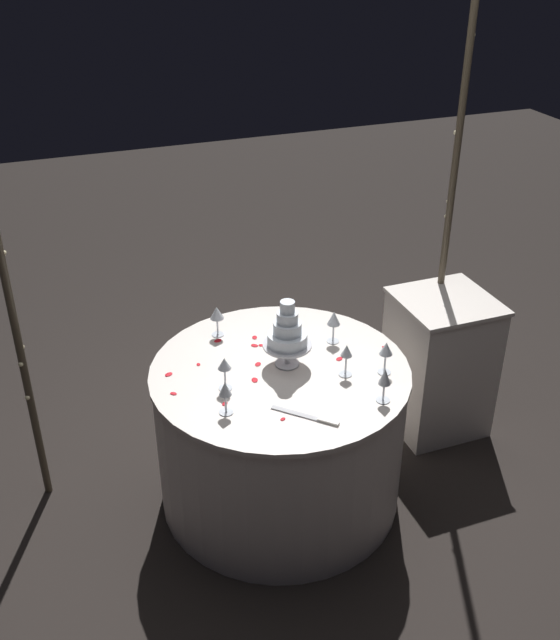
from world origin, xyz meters
name	(u,v)px	position (x,y,z in m)	size (l,w,h in m)	color
ground_plane	(280,492)	(0.00, 0.00, 0.00)	(12.00, 12.00, 0.00)	black
decorative_arch	(246,153)	(0.00, 0.42, 1.60)	(2.19, 0.05, 2.47)	#473D2D
main_table	(280,434)	(0.00, 0.00, 0.37)	(1.17, 1.17, 0.73)	silver
side_table	(439,363)	(1.00, 0.24, 0.39)	(0.48, 0.48, 0.78)	silver
tiered_cake	(287,334)	(0.04, 0.03, 0.89)	(0.22, 0.22, 0.32)	silver
wine_glass_0	(346,353)	(0.26, -0.14, 0.85)	(0.06, 0.06, 0.15)	silver
wine_glass_1	(334,320)	(0.32, 0.14, 0.85)	(0.06, 0.06, 0.16)	silver
wine_glass_2	(225,391)	(-0.32, -0.22, 0.84)	(0.06, 0.06, 0.15)	silver
wine_glass_3	(386,350)	(0.42, -0.19, 0.85)	(0.06, 0.06, 0.16)	silver
wine_glass_4	(385,378)	(0.32, -0.37, 0.85)	(0.06, 0.06, 0.16)	silver
wine_glass_5	(224,366)	(-0.27, -0.06, 0.85)	(0.06, 0.06, 0.15)	silver
wine_glass_6	(217,314)	(-0.18, 0.39, 0.85)	(0.07, 0.07, 0.15)	silver
cake_knife	(309,417)	(-0.01, -0.37, 0.74)	(0.22, 0.22, 0.01)	silver
rose_petal_0	(173,394)	(-0.49, -0.02, 0.74)	(0.03, 0.02, 0.00)	red
rose_petal_1	(255,345)	(-0.04, 0.23, 0.74)	(0.04, 0.02, 0.00)	red
rose_petal_2	(288,323)	(0.18, 0.37, 0.74)	(0.04, 0.03, 0.00)	red
rose_petal_3	(384,347)	(0.52, 0.00, 0.74)	(0.02, 0.02, 0.00)	red
rose_petal_4	(255,380)	(-0.13, -0.04, 0.74)	(0.04, 0.03, 0.00)	red
rose_petal_5	(198,364)	(-0.33, 0.16, 0.74)	(0.02, 0.02, 0.00)	red
rose_petal_6	(258,364)	(-0.08, 0.07, 0.74)	(0.04, 0.02, 0.00)	red
rose_petal_7	(218,341)	(-0.19, 0.33, 0.74)	(0.04, 0.03, 0.00)	red
rose_petal_8	(283,419)	(-0.12, -0.35, 0.74)	(0.02, 0.02, 0.00)	red
rose_petal_9	(339,359)	(0.28, -0.02, 0.74)	(0.04, 0.03, 0.00)	red
rose_petal_10	(169,374)	(-0.48, 0.13, 0.74)	(0.04, 0.03, 0.00)	red
rose_petal_11	(262,345)	(-0.01, 0.22, 0.74)	(0.03, 0.02, 0.00)	red
rose_petal_12	(255,337)	(-0.02, 0.30, 0.74)	(0.03, 0.02, 0.00)	red
rose_petal_13	(225,404)	(-0.31, -0.16, 0.74)	(0.03, 0.02, 0.00)	red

